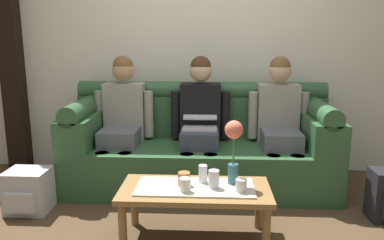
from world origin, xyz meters
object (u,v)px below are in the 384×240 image
(person_left, at_px, (123,117))
(flower_vase, at_px, (234,142))
(cup_near_right, at_px, (203,174))
(cup_far_left, at_px, (214,179))
(person_right, at_px, (279,118))
(coffee_table, at_px, (195,194))
(cup_far_center, at_px, (241,185))
(cup_far_right, at_px, (185,185))
(couch, at_px, (200,147))
(cup_near_left, at_px, (184,179))
(person_middle, at_px, (200,117))
(backpack_left, at_px, (28,191))

(person_left, relative_size, flower_vase, 2.73)
(cup_near_right, height_order, cup_far_left, same)
(person_right, distance_m, cup_far_left, 1.23)
(coffee_table, distance_m, flower_vase, 0.45)
(cup_far_center, relative_size, cup_far_right, 0.93)
(person_right, xyz_separation_m, cup_near_right, (-0.68, -0.96, -0.20))
(couch, xyz_separation_m, cup_far_center, (0.31, -1.12, 0.07))
(couch, height_order, cup_near_left, couch)
(person_middle, relative_size, cup_far_left, 9.93)
(cup_near_right, bearing_deg, person_right, 54.61)
(person_left, height_order, cup_far_left, person_left)
(flower_vase, bearing_deg, cup_near_right, 176.70)
(person_middle, distance_m, cup_far_center, 1.18)
(cup_far_center, xyz_separation_m, backpack_left, (-1.68, 0.45, -0.27))
(person_middle, bearing_deg, person_left, 179.95)
(cup_far_center, height_order, backpack_left, cup_far_center)
(coffee_table, xyz_separation_m, cup_near_left, (-0.08, 0.01, 0.11))
(flower_vase, height_order, cup_near_left, flower_vase)
(person_right, xyz_separation_m, cup_far_right, (-0.79, -1.13, -0.22))
(flower_vase, bearing_deg, cup_near_left, -170.25)
(person_middle, bearing_deg, person_right, 0.05)
(coffee_table, relative_size, flower_vase, 2.30)
(cup_far_center, bearing_deg, cup_far_right, -177.38)
(coffee_table, height_order, cup_far_center, cup_far_center)
(coffee_table, xyz_separation_m, cup_far_left, (0.13, -0.02, 0.12))
(person_left, height_order, person_middle, same)
(flower_vase, bearing_deg, backpack_left, 169.42)
(person_right, height_order, cup_near_left, person_right)
(flower_vase, bearing_deg, cup_far_left, -146.74)
(person_middle, height_order, cup_near_right, person_middle)
(person_right, distance_m, cup_far_center, 1.21)
(couch, xyz_separation_m, flower_vase, (0.26, -0.97, 0.33))
(cup_far_center, bearing_deg, couch, 105.34)
(cup_near_left, xyz_separation_m, cup_far_left, (0.20, -0.03, 0.01))
(coffee_table, bearing_deg, person_middle, 90.00)
(couch, bearing_deg, cup_far_center, -74.66)
(coffee_table, distance_m, backpack_left, 1.43)
(couch, distance_m, cup_far_left, 1.07)
(cup_near_left, bearing_deg, cup_far_left, -8.14)
(cup_near_right, xyz_separation_m, cup_far_left, (0.08, -0.10, -0.00))
(person_right, relative_size, coffee_table, 1.19)
(couch, bearing_deg, backpack_left, -153.95)
(cup_near_left, bearing_deg, couch, 85.75)
(person_left, bearing_deg, cup_far_right, -59.39)
(couch, xyz_separation_m, backpack_left, (-1.37, -0.67, -0.20))
(person_middle, relative_size, person_right, 1.00)
(person_left, relative_size, cup_near_right, 9.93)
(person_middle, height_order, cup_far_center, person_middle)
(couch, relative_size, person_right, 1.99)
(cup_far_left, distance_m, backpack_left, 1.57)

